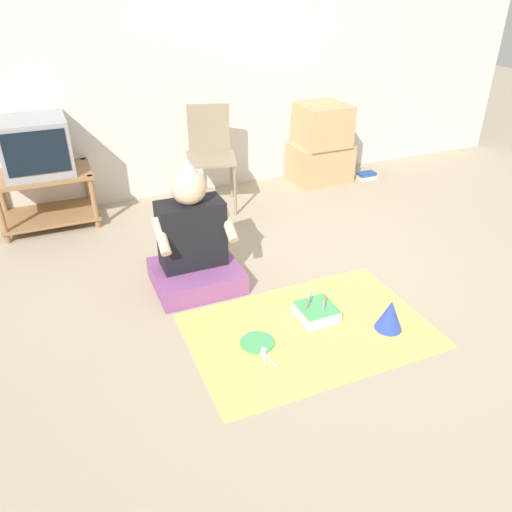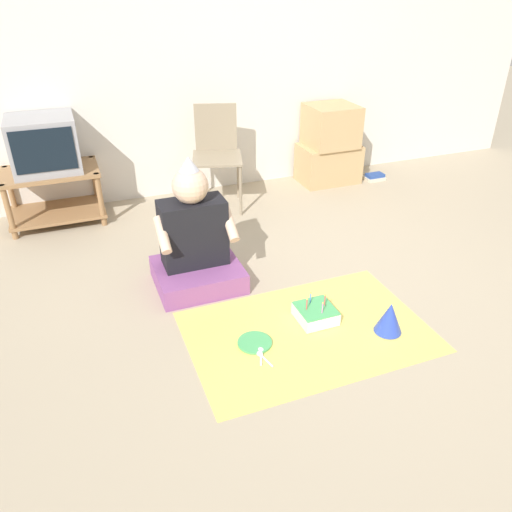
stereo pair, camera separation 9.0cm
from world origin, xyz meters
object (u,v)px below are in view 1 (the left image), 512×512
object	(u,v)px
person_seated	(193,245)
party_hat_blue	(390,315)
cardboard_box_stack	(322,145)
book_pile	(366,176)
folding_chair	(210,149)
paper_plate	(257,342)
birthday_cake	(316,312)
tv	(36,146)

from	to	relation	value
person_seated	party_hat_blue	xyz separation A→B (m)	(0.89, -0.92, -0.19)
cardboard_box_stack	book_pile	xyz separation A→B (m)	(0.46, -0.14, -0.33)
folding_chair	paper_plate	bearing A→B (deg)	-101.68
person_seated	birthday_cake	bearing A→B (deg)	-50.85
person_seated	party_hat_blue	distance (m)	1.29
party_hat_blue	folding_chair	bearing A→B (deg)	99.43
birthday_cake	tv	bearing A→B (deg)	124.25
book_pile	party_hat_blue	bearing A→B (deg)	-121.07
folding_chair	person_seated	world-z (taller)	person_seated
tv	folding_chair	distance (m)	1.37
book_pile	cardboard_box_stack	bearing A→B (deg)	163.18
book_pile	person_seated	distance (m)	2.48
book_pile	birthday_cake	world-z (taller)	birthday_cake
party_hat_blue	birthday_cake	bearing A→B (deg)	143.72
book_pile	birthday_cake	bearing A→B (deg)	-130.90
party_hat_blue	paper_plate	bearing A→B (deg)	167.07
party_hat_blue	tv	bearing A→B (deg)	127.11
birthday_cake	paper_plate	xyz separation A→B (m)	(-0.42, -0.08, -0.04)
folding_chair	person_seated	size ratio (longest dim) A/B	0.98
tv	party_hat_blue	world-z (taller)	tv
tv	folding_chair	xyz separation A→B (m)	(1.35, -0.13, -0.16)
birthday_cake	paper_plate	bearing A→B (deg)	-169.64
folding_chair	book_pile	world-z (taller)	folding_chair
book_pile	paper_plate	bearing A→B (deg)	-136.31
folding_chair	birthday_cake	distance (m)	1.93
cardboard_box_stack	person_seated	distance (m)	2.17
person_seated	party_hat_blue	world-z (taller)	person_seated
cardboard_box_stack	folding_chair	bearing A→B (deg)	-173.87
cardboard_box_stack	book_pile	distance (m)	0.58
cardboard_box_stack	party_hat_blue	xyz separation A→B (m)	(-0.82, -2.26, -0.26)
tv	party_hat_blue	distance (m)	2.89
book_pile	paper_plate	xyz separation A→B (m)	(-2.03, -1.94, -0.02)
person_seated	tv	bearing A→B (deg)	121.57
cardboard_box_stack	party_hat_blue	world-z (taller)	cardboard_box_stack
cardboard_box_stack	party_hat_blue	distance (m)	2.41
birthday_cake	party_hat_blue	distance (m)	0.43
folding_chair	birthday_cake	xyz separation A→B (m)	(0.01, -1.88, -0.45)
person_seated	paper_plate	size ratio (longest dim) A/B	4.47
cardboard_box_stack	paper_plate	world-z (taller)	cardboard_box_stack
folding_chair	cardboard_box_stack	size ratio (longest dim) A/B	1.15
folding_chair	paper_plate	distance (m)	2.06
tv	cardboard_box_stack	size ratio (longest dim) A/B	0.67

